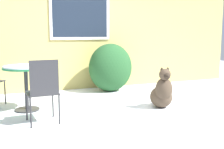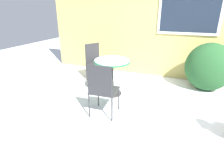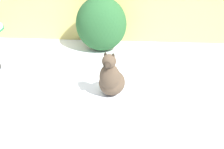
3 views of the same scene
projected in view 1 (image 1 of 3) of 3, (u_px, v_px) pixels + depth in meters
name	position (u px, v px, depth m)	size (l,w,h in m)	color
ground_plane	(125.00, 111.00, 4.79)	(16.00, 16.00, 0.00)	white
house_wall	(87.00, 22.00, 6.58)	(8.00, 0.10, 3.10)	tan
shrub_left	(110.00, 68.00, 6.38)	(1.00, 0.77, 1.09)	#235128
patio_table	(26.00, 74.00, 4.75)	(0.75, 0.75, 0.78)	#2D2D30
patio_chair_far_side	(43.00, 89.00, 4.05)	(0.47, 0.47, 0.95)	#2D2D30
dog	(162.00, 93.00, 4.96)	(0.47, 0.65, 0.74)	#4C3D2D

